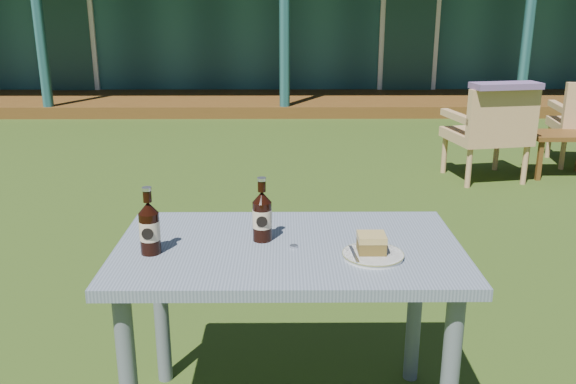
{
  "coord_description": "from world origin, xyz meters",
  "views": [
    {
      "loc": [
        -0.02,
        -3.57,
        1.53
      ],
      "look_at": [
        0.0,
        -1.3,
        0.82
      ],
      "focal_mm": 38.0,
      "sensor_mm": 36.0,
      "label": 1
    }
  ],
  "objects_px": {
    "plate": "(373,255)",
    "cola_bottle_near": "(262,216)",
    "cola_bottle_far": "(149,227)",
    "cafe_table": "(289,272)",
    "armchair_left": "(491,128)",
    "side_table": "(563,139)",
    "cake_slice": "(371,243)"
  },
  "relations": [
    {
      "from": "plate",
      "to": "side_table",
      "type": "distance_m",
      "value": 4.2
    },
    {
      "from": "cola_bottle_far",
      "to": "armchair_left",
      "type": "distance_m",
      "value": 4.04
    },
    {
      "from": "cake_slice",
      "to": "cola_bottle_far",
      "type": "relative_size",
      "value": 0.4
    },
    {
      "from": "cafe_table",
      "to": "armchair_left",
      "type": "height_order",
      "value": "armchair_left"
    },
    {
      "from": "plate",
      "to": "cake_slice",
      "type": "height_order",
      "value": "cake_slice"
    },
    {
      "from": "cola_bottle_far",
      "to": "side_table",
      "type": "xyz_separation_m",
      "value": [
        2.98,
        3.49,
        -0.47
      ]
    },
    {
      "from": "plate",
      "to": "cola_bottle_near",
      "type": "bearing_deg",
      "value": 157.21
    },
    {
      "from": "cafe_table",
      "to": "cola_bottle_near",
      "type": "xyz_separation_m",
      "value": [
        -0.09,
        0.05,
        0.19
      ]
    },
    {
      "from": "cafe_table",
      "to": "plate",
      "type": "relative_size",
      "value": 5.88
    },
    {
      "from": "side_table",
      "to": "cola_bottle_near",
      "type": "bearing_deg",
      "value": -127.68
    },
    {
      "from": "plate",
      "to": "armchair_left",
      "type": "xyz_separation_m",
      "value": [
        1.52,
        3.37,
        -0.25
      ]
    },
    {
      "from": "cola_bottle_far",
      "to": "armchair_left",
      "type": "xyz_separation_m",
      "value": [
        2.26,
        3.33,
        -0.34
      ]
    },
    {
      "from": "cake_slice",
      "to": "cola_bottle_far",
      "type": "distance_m",
      "value": 0.74
    },
    {
      "from": "cola_bottle_far",
      "to": "cake_slice",
      "type": "bearing_deg",
      "value": -2.06
    },
    {
      "from": "cafe_table",
      "to": "cola_bottle_far",
      "type": "xyz_separation_m",
      "value": [
        -0.46,
        -0.07,
        0.19
      ]
    },
    {
      "from": "cafe_table",
      "to": "plate",
      "type": "xyz_separation_m",
      "value": [
        0.28,
        -0.11,
        0.11
      ]
    },
    {
      "from": "cola_bottle_far",
      "to": "armchair_left",
      "type": "relative_size",
      "value": 0.27
    },
    {
      "from": "cola_bottle_far",
      "to": "side_table",
      "type": "bearing_deg",
      "value": 49.53
    },
    {
      "from": "cake_slice",
      "to": "cola_bottle_near",
      "type": "bearing_deg",
      "value": 158.95
    },
    {
      "from": "cola_bottle_near",
      "to": "side_table",
      "type": "xyz_separation_m",
      "value": [
        2.61,
        3.38,
        -0.47
      ]
    },
    {
      "from": "cola_bottle_far",
      "to": "cafe_table",
      "type": "bearing_deg",
      "value": 8.24
    },
    {
      "from": "cola_bottle_near",
      "to": "armchair_left",
      "type": "bearing_deg",
      "value": 59.52
    },
    {
      "from": "armchair_left",
      "to": "cola_bottle_near",
      "type": "bearing_deg",
      "value": -120.48
    },
    {
      "from": "side_table",
      "to": "armchair_left",
      "type": "bearing_deg",
      "value": -167.21
    },
    {
      "from": "cola_bottle_near",
      "to": "armchair_left",
      "type": "height_order",
      "value": "cola_bottle_near"
    },
    {
      "from": "cafe_table",
      "to": "armchair_left",
      "type": "xyz_separation_m",
      "value": [
        1.8,
        3.26,
        -0.14
      ]
    },
    {
      "from": "plate",
      "to": "cake_slice",
      "type": "relative_size",
      "value": 2.22
    },
    {
      "from": "cake_slice",
      "to": "side_table",
      "type": "height_order",
      "value": "cake_slice"
    },
    {
      "from": "cola_bottle_far",
      "to": "side_table",
      "type": "height_order",
      "value": "cola_bottle_far"
    },
    {
      "from": "cola_bottle_far",
      "to": "side_table",
      "type": "distance_m",
      "value": 4.61
    },
    {
      "from": "armchair_left",
      "to": "side_table",
      "type": "height_order",
      "value": "armchair_left"
    },
    {
      "from": "plate",
      "to": "cola_bottle_near",
      "type": "xyz_separation_m",
      "value": [
        -0.37,
        0.16,
        0.08
      ]
    }
  ]
}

